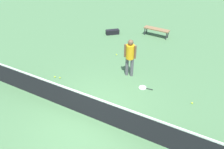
{
  "coord_description": "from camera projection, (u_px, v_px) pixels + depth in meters",
  "views": [
    {
      "loc": [
        -3.21,
        4.44,
        5.47
      ],
      "look_at": [
        -0.06,
        -1.48,
        0.9
      ],
      "focal_mm": 35.16,
      "sensor_mm": 36.0,
      "label": 1
    }
  ],
  "objects": [
    {
      "name": "tennis_ball_midcourt",
      "position": [
        117.0,
        55.0,
        11.15
      ],
      "size": [
        0.07,
        0.07,
        0.07
      ],
      "primitive_type": "sphere",
      "color": "#C6E033",
      "rests_on": "ground_plane"
    },
    {
      "name": "player_near_side",
      "position": [
        130.0,
        55.0,
        9.12
      ],
      "size": [
        0.53,
        0.39,
        1.7
      ],
      "color": "#595960",
      "rests_on": "ground_plane"
    },
    {
      "name": "tennis_ball_near_player",
      "position": [
        30.0,
        82.0,
        9.19
      ],
      "size": [
        0.07,
        0.07,
        0.07
      ],
      "primitive_type": "sphere",
      "color": "#C6E033",
      "rests_on": "ground_plane"
    },
    {
      "name": "ground_plane",
      "position": [
        90.0,
        117.0,
        7.56
      ],
      "size": [
        40.0,
        40.0,
        0.0
      ],
      "primitive_type": "plane",
      "color": "#4C7A4C"
    },
    {
      "name": "tennis_ball_by_net",
      "position": [
        55.0,
        77.0,
        9.51
      ],
      "size": [
        0.07,
        0.07,
        0.07
      ],
      "primitive_type": "sphere",
      "color": "#C6E033",
      "rests_on": "ground_plane"
    },
    {
      "name": "tennis_ball_stray_left",
      "position": [
        60.0,
        78.0,
        9.46
      ],
      "size": [
        0.07,
        0.07,
        0.07
      ],
      "primitive_type": "sphere",
      "color": "#C6E033",
      "rests_on": "ground_plane"
    },
    {
      "name": "tennis_racket_near_player",
      "position": [
        143.0,
        88.0,
        8.91
      ],
      "size": [
        0.6,
        0.34,
        0.03
      ],
      "color": "white",
      "rests_on": "ground_plane"
    },
    {
      "name": "tennis_ball_stray_right",
      "position": [
        192.0,
        103.0,
        8.11
      ],
      "size": [
        0.07,
        0.07,
        0.07
      ],
      "primitive_type": "sphere",
      "color": "#C6E033",
      "rests_on": "ground_plane"
    },
    {
      "name": "tennis_ball_baseline",
      "position": [
        32.0,
        79.0,
        9.36
      ],
      "size": [
        0.07,
        0.07,
        0.07
      ],
      "primitive_type": "sphere",
      "color": "#C6E033",
      "rests_on": "ground_plane"
    },
    {
      "name": "equipment_bag",
      "position": [
        113.0,
        32.0,
        13.25
      ],
      "size": [
        0.78,
        0.74,
        0.28
      ],
      "color": "black",
      "rests_on": "ground_plane"
    },
    {
      "name": "courtside_bench",
      "position": [
        157.0,
        30.0,
        12.84
      ],
      "size": [
        1.52,
        0.47,
        0.48
      ],
      "color": "olive",
      "rests_on": "ground_plane"
    },
    {
      "name": "court_net",
      "position": [
        89.0,
        106.0,
        7.28
      ],
      "size": [
        10.09,
        0.09,
        1.07
      ],
      "color": "#4C4C51",
      "rests_on": "ground_plane"
    }
  ]
}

